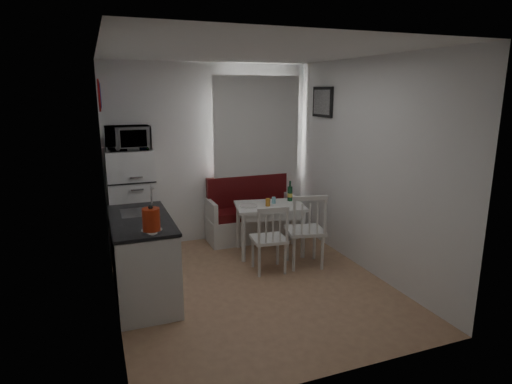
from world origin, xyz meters
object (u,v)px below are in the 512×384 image
dining_table (270,210)px  chair_right (309,223)px  fridge (132,204)px  kettle (151,220)px  chair_left (272,232)px  kitchen_counter (143,258)px  wine_bottle (290,191)px  microwave (128,138)px  bench (251,219)px

dining_table → chair_right: 0.72m
fridge → kettle: size_ratio=5.59×
dining_table → chair_left: size_ratio=2.20×
kitchen_counter → chair_right: size_ratio=2.47×
dining_table → wine_bottle: (0.35, 0.10, 0.22)m
microwave → kettle: (0.03, -1.73, -0.59)m
wine_bottle → fridge: bearing=168.9°
microwave → kettle: 1.83m
chair_left → microwave: size_ratio=0.85×
bench → wine_bottle: wine_bottle is taller
kitchen_counter → chair_right: kitchen_counter is taller
dining_table → fridge: 1.85m
chair_left → kettle: kettle is taller
chair_right → kettle: 2.12m
bench → kettle: (-1.70, -1.89, 0.72)m
bench → dining_table: bench is taller
kitchen_counter → dining_table: size_ratio=1.29×
dining_table → wine_bottle: bearing=27.2°
chair_left → chair_right: 0.50m
fridge → microwave: size_ratio=2.68×
fridge → dining_table: bearing=-16.3°
chair_left → wine_bottle: (0.60, 0.76, 0.30)m
bench → microwave: 2.17m
dining_table → kettle: bearing=-132.8°
chair_left → microwave: 2.18m
microwave → wine_bottle: size_ratio=1.92×
bench → chair_left: (-0.21, -1.29, 0.22)m
bench → kettle: size_ratio=5.06×
kitchen_counter → kettle: bearing=-84.7°
microwave → wine_bottle: 2.29m
bench → chair_left: 1.32m
chair_left → kettle: size_ratio=1.77×
kitchen_counter → chair_left: (1.54, 0.07, 0.08)m
fridge → kitchen_counter: bearing=-90.9°
wine_bottle → dining_table: bearing=-164.1°
fridge → wine_bottle: 2.16m
dining_table → chair_right: (0.25, -0.67, -0.01)m
chair_right → fridge: bearing=161.4°
chair_left → dining_table: bearing=75.3°
kettle → kitchen_counter: bearing=95.3°
kitchen_counter → dining_table: (1.79, 0.73, 0.16)m
dining_table → chair_left: (-0.25, -0.66, -0.07)m
chair_right → fridge: size_ratio=0.36×
dining_table → wine_bottle: size_ratio=3.59×
kitchen_counter → wine_bottle: size_ratio=4.62×
kitchen_counter → dining_table: kitchen_counter is taller
fridge → kettle: 1.80m
kitchen_counter → chair_right: bearing=1.6°
bench → chair_right: size_ratio=2.48×
bench → fridge: 1.78m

